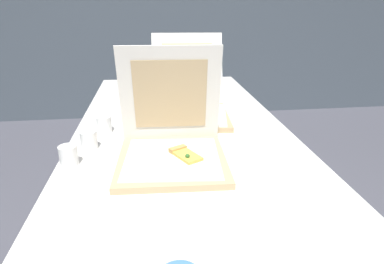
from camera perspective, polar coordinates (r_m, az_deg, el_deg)
The scene contains 8 objects.
table at distance 1.42m, azimuth -1.58°, elevation -1.66°, with size 0.92×2.08×0.72m.
pizza_box_front at distance 1.14m, azimuth -3.52°, elevation -2.30°, with size 0.38×0.39×0.38m.
pizza_box_middle at distance 1.59m, azimuth -0.58°, elevation 4.79°, with size 0.41×0.53×0.37m.
cup_white_mid at distance 1.43m, azimuth -15.07°, elevation 1.30°, with size 0.06×0.06×0.07m, color white.
cup_white_near_center at distance 1.29m, azimuth -17.55°, elevation -1.34°, with size 0.06×0.06×0.07m, color white.
cup_white_near_left at distance 1.19m, azimuth -20.74°, elevation -3.85°, with size 0.06×0.06×0.07m, color white.
cup_white_far at distance 1.73m, azimuth -9.33°, elevation 5.26°, with size 0.06×0.06×0.07m, color white.
napkin_pile at distance 0.80m, azimuth 11.69°, elevation -19.27°, with size 0.16×0.16×0.01m.
Camera 1 is at (-0.12, -0.72, 1.25)m, focal length 30.56 mm.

